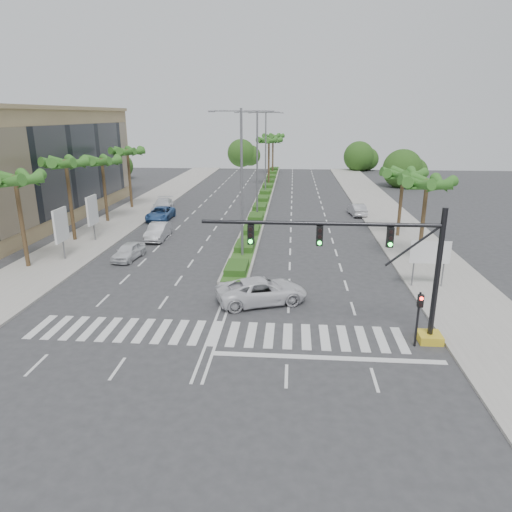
{
  "coord_description": "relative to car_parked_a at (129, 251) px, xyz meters",
  "views": [
    {
      "loc": [
        4.08,
        -22.45,
        11.51
      ],
      "look_at": [
        1.88,
        4.87,
        3.0
      ],
      "focal_mm": 32.0,
      "sensor_mm": 36.0,
      "label": 1
    }
  ],
  "objects": [
    {
      "name": "palm_left_near",
      "position": [
        -7.13,
        -2.79,
        6.01
      ],
      "size": [
        4.57,
        4.68,
        7.55
      ],
      "color": "brown",
      "rests_on": "ground"
    },
    {
      "name": "streetlight_mid",
      "position": [
        9.37,
        17.21,
        6.13
      ],
      "size": [
        5.1,
        0.25,
        12.0
      ],
      "color": "slate",
      "rests_on": "ground"
    },
    {
      "name": "car_right",
      "position": [
        21.17,
        19.08,
        0.03
      ],
      "size": [
        2.0,
        4.48,
        1.43
      ],
      "primitive_type": "imported",
      "rotation": [
        0.0,
        0.0,
        3.26
      ],
      "color": "silver",
      "rests_on": "ground"
    },
    {
      "name": "median",
      "position": [
        9.37,
        32.21,
        -0.58
      ],
      "size": [
        2.2,
        75.0,
        0.2
      ],
      "primitive_type": "cube",
      "color": "gray",
      "rests_on": "ground"
    },
    {
      "name": "car_parked_a",
      "position": [
        0.0,
        0.0,
        0.0
      ],
      "size": [
        2.05,
        4.15,
        1.36
      ],
      "primitive_type": "imported",
      "rotation": [
        0.0,
        0.0,
        -0.11
      ],
      "color": "silver",
      "rests_on": "ground"
    },
    {
      "name": "car_crossing",
      "position": [
        11.66,
        -8.28,
        0.12
      ],
      "size": [
        6.33,
        4.46,
        1.6
      ],
      "primitive_type": "imported",
      "rotation": [
        0.0,
        0.0,
        1.92
      ],
      "color": "white",
      "rests_on": "ground"
    },
    {
      "name": "palm_left_end",
      "position": [
        -7.13,
        21.21,
        6.2
      ],
      "size": [
        4.57,
        4.68,
        7.75
      ],
      "color": "brown",
      "rests_on": "ground"
    },
    {
      "name": "palm_median_b",
      "position": [
        9.37,
        57.21,
        6.49
      ],
      "size": [
        4.57,
        4.68,
        8.05
      ],
      "color": "brown",
      "rests_on": "ground"
    },
    {
      "name": "footpath_left",
      "position": [
        -5.83,
        7.21,
        -0.61
      ],
      "size": [
        6.0,
        120.0,
        0.15
      ],
      "primitive_type": "cube",
      "color": "gray",
      "rests_on": "ground"
    },
    {
      "name": "car_parked_d",
      "position": [
        -2.43,
        19.01,
        0.13
      ],
      "size": [
        2.94,
        5.8,
        1.61
      ],
      "primitive_type": "imported",
      "rotation": [
        0.0,
        0.0,
        0.13
      ],
      "color": "silver",
      "rests_on": "ground"
    },
    {
      "name": "palm_left_far",
      "position": [
        -7.13,
        13.21,
        5.82
      ],
      "size": [
        4.57,
        4.68,
        7.35
      ],
      "color": "brown",
      "rests_on": "ground"
    },
    {
      "name": "footpath_right",
      "position": [
        24.57,
        7.21,
        -0.61
      ],
      "size": [
        6.0,
        120.0,
        0.15
      ],
      "primitive_type": "cube",
      "color": "gray",
      "rests_on": "ground"
    },
    {
      "name": "billboard_near",
      "position": [
        -5.13,
        -0.79,
        2.28
      ],
      "size": [
        0.18,
        2.1,
        4.35
      ],
      "color": "slate",
      "rests_on": "ground"
    },
    {
      "name": "direction_sign",
      "position": [
        22.87,
        -4.8,
        1.77
      ],
      "size": [
        2.7,
        0.11,
        3.4
      ],
      "color": "slate",
      "rests_on": "ground"
    },
    {
      "name": "signal_gantry",
      "position": [
        18.64,
        -12.79,
        2.78
      ],
      "size": [
        12.6,
        1.2,
        7.2
      ],
      "color": "gold",
      "rests_on": "ground"
    },
    {
      "name": "palm_median_a",
      "position": [
        9.37,
        42.21,
        6.49
      ],
      "size": [
        4.57,
        4.68,
        8.05
      ],
      "color": "brown",
      "rests_on": "ground"
    },
    {
      "name": "streetlight_far",
      "position": [
        9.37,
        33.21,
        6.13
      ],
      "size": [
        5.1,
        0.25,
        12.0
      ],
      "color": "slate",
      "rests_on": "ground"
    },
    {
      "name": "ground",
      "position": [
        9.37,
        -12.79,
        -0.68
      ],
      "size": [
        160.0,
        160.0,
        0.0
      ],
      "primitive_type": "plane",
      "color": "#333335",
      "rests_on": "ground"
    },
    {
      "name": "streetlight_near",
      "position": [
        9.37,
        1.21,
        6.13
      ],
      "size": [
        5.1,
        0.25,
        12.0
      ],
      "color": "slate",
      "rests_on": "ground"
    },
    {
      "name": "car_parked_c",
      "position": [
        -1.5,
        14.73,
        0.06
      ],
      "size": [
        2.48,
        5.31,
        1.47
      ],
      "primitive_type": "imported",
      "rotation": [
        0.0,
        0.0,
        0.01
      ],
      "color": "#2F5590",
      "rests_on": "ground"
    },
    {
      "name": "car_parked_b",
      "position": [
        0.63,
        6.45,
        0.1
      ],
      "size": [
        1.7,
        4.73,
        1.55
      ],
      "primitive_type": "imported",
      "rotation": [
        0.0,
        0.0,
        0.01
      ],
      "color": "silver",
      "rests_on": "ground"
    },
    {
      "name": "billboard_far",
      "position": [
        -5.13,
        5.21,
        2.28
      ],
      "size": [
        0.18,
        2.1,
        4.35
      ],
      "color": "slate",
      "rests_on": "ground"
    },
    {
      "name": "median_grass",
      "position": [
        9.37,
        32.21,
        -0.46
      ],
      "size": [
        1.8,
        75.0,
        0.04
      ],
      "primitive_type": "cube",
      "color": "#30591E",
      "rests_on": "median"
    },
    {
      "name": "building",
      "position": [
        -16.63,
        13.21,
        5.32
      ],
      "size": [
        12.0,
        36.0,
        12.0
      ],
      "primitive_type": "cube",
      "color": "tan",
      "rests_on": "ground"
    },
    {
      "name": "palm_left_mid",
      "position": [
        -7.13,
        5.21,
        6.4
      ],
      "size": [
        4.57,
        4.68,
        7.95
      ],
      "color": "brown",
      "rests_on": "ground"
    },
    {
      "name": "palm_right_near",
      "position": [
        23.87,
        1.21,
        5.52
      ],
      "size": [
        4.57,
        4.68,
        7.05
      ],
      "color": "brown",
      "rests_on": "ground"
    },
    {
      "name": "palm_right_far",
      "position": [
        23.87,
        9.21,
        5.23
      ],
      "size": [
        4.57,
        4.68,
        6.75
      ],
      "color": "brown",
      "rests_on": "ground"
    },
    {
      "name": "pedestrian_signal",
      "position": [
        19.97,
        -13.47,
        1.36
      ],
      "size": [
        0.28,
        0.36,
        3.0
      ],
      "color": "black",
      "rests_on": "ground"
    }
  ]
}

